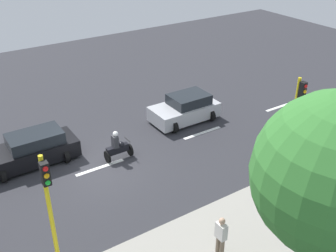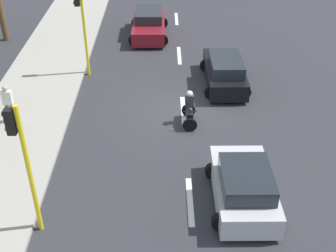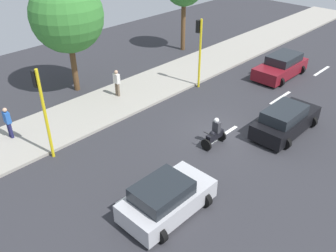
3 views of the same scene
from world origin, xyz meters
name	(u,v)px [view 1 (image 1 of 3)]	position (x,y,z in m)	size (l,w,h in m)	color
ground_plane	(100,168)	(0.00, 0.00, -0.05)	(40.00, 60.00, 0.10)	#2D2D33
lane_stripe_mid	(100,167)	(0.00, 0.00, 0.01)	(0.20, 2.40, 0.01)	white
lane_stripe_south	(202,133)	(0.00, 6.00, 0.01)	(0.20, 2.40, 0.01)	white
lane_stripe_far_south	(281,106)	(0.00, 12.00, 0.01)	(0.20, 2.40, 0.01)	white
car_silver	(185,109)	(-1.75, 6.10, 0.71)	(2.32, 3.81, 1.52)	#B7B7BC
car_black	(31,150)	(-2.12, -2.48, 0.71)	(2.20, 4.39, 1.52)	black
motorcycle	(118,147)	(-0.20, 1.07, 0.64)	(0.60, 1.30, 1.53)	black
pedestrian_by_tree	(221,236)	(7.38, 1.07, 1.06)	(0.40, 0.24, 1.69)	#72604C
traffic_light_corner	(49,201)	(4.85, -3.66, 2.93)	(0.49, 0.24, 4.50)	yellow
traffic_light_midblock	(296,113)	(4.85, 7.21, 2.93)	(0.49, 0.24, 4.50)	yellow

